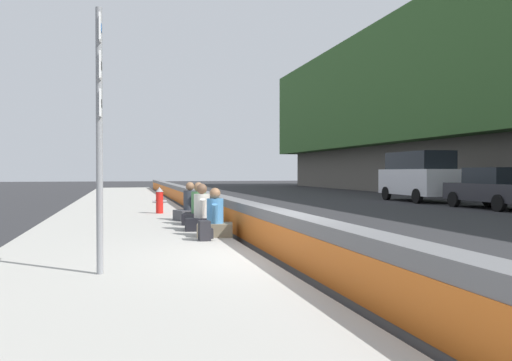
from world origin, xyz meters
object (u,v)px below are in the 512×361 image
Objects in this scene: fire_hydrant at (160,200)px; parked_car_third at (494,188)px; seated_person_middle at (202,216)px; backpack at (205,231)px; seated_person_foreground at (215,221)px; route_sign_post at (100,119)px; seated_person_rear at (199,211)px; seated_person_far at (190,208)px; parked_car_fourth at (418,175)px.

parked_car_third is (0.86, -13.65, 0.27)m from fire_hydrant.
backpack is (-1.92, 0.22, -0.15)m from seated_person_middle.
seated_person_middle reaches higher than fire_hydrant.
parked_car_third is at bearing -86.38° from fire_hydrant.
fire_hydrant is 6.73m from seated_person_foreground.
route_sign_post reaches higher than seated_person_rear.
seated_person_far reaches higher than seated_person_foreground.
route_sign_post reaches higher than seated_person_middle.
seated_person_foreground reaches higher than backpack.
seated_person_middle is at bearing -173.26° from fire_hydrant.
parked_car_third is (4.92, -12.90, 0.38)m from seated_person_rear.
parked_car_third is (11.35, -15.13, -1.37)m from route_sign_post.
seated_person_foreground is 3.91m from seated_person_far.
seated_person_rear is (6.43, -2.22, -1.75)m from route_sign_post.
seated_person_middle is (1.27, 0.10, 0.02)m from seated_person_foreground.
fire_hydrant is 5.45m from seated_person_middle.
seated_person_foreground is 1.28m from seated_person_middle.
backpack is (-7.33, -0.42, -0.25)m from fire_hydrant.
parked_car_third is at bearing -74.30° from seated_person_far.
fire_hydrant is 15.05m from parked_car_fourth.
parked_car_fourth reaches higher than seated_person_foreground.
seated_person_far is (3.91, 0.06, 0.02)m from seated_person_foreground.
seated_person_foreground is 18.40m from parked_car_fourth.
seated_person_far is 2.74× the size of backpack.
seated_person_middle is 1.94m from backpack.
route_sign_post is 4.14m from backpack.
parked_car_third is 5.65m from parked_car_fourth.
parked_car_third is at bearing -53.13° from route_sign_post.
parked_car_fourth is at bearing -44.17° from seated_person_foreground.
seated_person_middle is at bearing 179.12° from seated_person_far.
fire_hydrant is 0.19× the size of parked_car_third.
parked_car_fourth reaches higher than seated_person_middle.
parked_car_fourth is at bearing -43.50° from backpack.
seated_person_middle is (-5.42, -0.64, -0.10)m from fire_hydrant.
seated_person_rear is at bearing -0.14° from seated_person_foreground.
parked_car_fourth is (10.55, -12.80, 0.87)m from seated_person_rear.
fire_hydrant is 0.80× the size of seated_person_middle.
route_sign_post is 3.45× the size of seated_person_foreground.
route_sign_post is at bearing 138.49° from parked_car_fourth.
seated_person_far is 4.56m from backpack.
route_sign_post is 0.70× the size of parked_car_fourth.
route_sign_post is 18.96m from parked_car_third.
backpack is at bearing 174.34° from seated_person_rear.
backpack is at bearing -31.10° from route_sign_post.
seated_person_far is at bearing 3.06° from seated_person_rear.
seated_person_middle reaches higher than backpack.
parked_car_fourth reaches higher than backpack.
parked_car_fourth reaches higher than seated_person_far.
fire_hydrant is at bearing 93.62° from parked_car_third.
route_sign_post is 10.71m from fire_hydrant.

